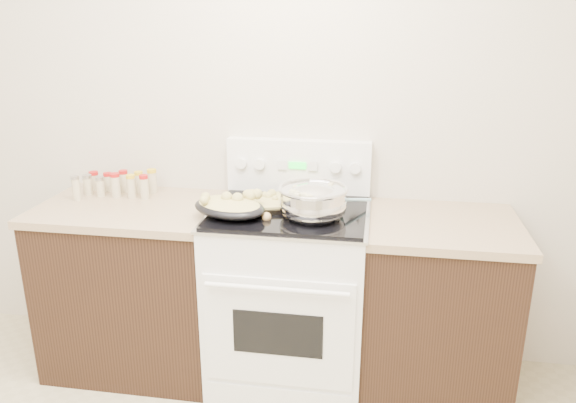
# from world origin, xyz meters

# --- Properties ---
(room_shell) EXTENTS (4.10, 3.60, 2.75)m
(room_shell) POSITION_xyz_m (0.00, 0.00, 1.70)
(room_shell) COLOR beige
(room_shell) RESTS_ON ground
(counter_left) EXTENTS (0.93, 0.67, 0.92)m
(counter_left) POSITION_xyz_m (-0.48, 1.43, 0.46)
(counter_left) COLOR black
(counter_left) RESTS_ON ground
(counter_right) EXTENTS (0.73, 0.67, 0.92)m
(counter_right) POSITION_xyz_m (1.08, 1.43, 0.46)
(counter_right) COLOR black
(counter_right) RESTS_ON ground
(kitchen_range) EXTENTS (0.78, 0.73, 1.22)m
(kitchen_range) POSITION_xyz_m (0.35, 1.42, 0.49)
(kitchen_range) COLOR white
(kitchen_range) RESTS_ON ground
(mixing_bowl) EXTENTS (0.37, 0.37, 0.19)m
(mixing_bowl) POSITION_xyz_m (0.47, 1.33, 1.02)
(mixing_bowl) COLOR silver
(mixing_bowl) RESTS_ON kitchen_range
(roasting_pan) EXTENTS (0.44, 0.38, 0.12)m
(roasting_pan) POSITION_xyz_m (0.09, 1.29, 0.99)
(roasting_pan) COLOR black
(roasting_pan) RESTS_ON kitchen_range
(baking_sheet) EXTENTS (0.48, 0.39, 0.06)m
(baking_sheet) POSITION_xyz_m (0.33, 1.49, 0.96)
(baking_sheet) COLOR black
(baking_sheet) RESTS_ON kitchen_range
(wooden_spoon) EXTENTS (0.17, 0.20, 0.04)m
(wooden_spoon) POSITION_xyz_m (0.29, 1.29, 0.95)
(wooden_spoon) COLOR tan
(wooden_spoon) RESTS_ON kitchen_range
(blue_ladle) EXTENTS (0.20, 0.23, 0.10)m
(blue_ladle) POSITION_xyz_m (0.59, 1.38, 0.98)
(blue_ladle) COLOR #91C3D9
(blue_ladle) RESTS_ON kitchen_range
(spice_jars) EXTENTS (0.39, 0.24, 0.13)m
(spice_jars) POSITION_xyz_m (-0.62, 1.57, 0.98)
(spice_jars) COLOR #BFB28C
(spice_jars) RESTS_ON counter_left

